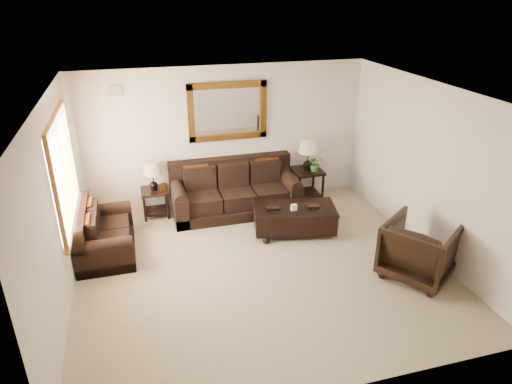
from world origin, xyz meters
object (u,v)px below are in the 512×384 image
object	(u,v)px
sofa	(235,194)
armchair	(420,247)
loveseat	(102,236)
end_table_left	(153,181)
end_table_right	(308,160)
coffee_table	(294,216)

from	to	relation	value
sofa	armchair	xyz separation A→B (m)	(2.14, -2.85, 0.13)
loveseat	armchair	size ratio (longest dim) A/B	1.51
end_table_left	armchair	xyz separation A→B (m)	(3.62, -3.04, -0.22)
end_table_right	coffee_table	bearing A→B (deg)	-119.89
loveseat	end_table_left	xyz separation A→B (m)	(0.93, 1.12, 0.40)
coffee_table	end_table_left	bearing A→B (deg)	162.36
sofa	loveseat	xyz separation A→B (m)	(-2.41, -0.93, -0.05)
end_table_left	end_table_right	distance (m)	3.02
end_table_left	end_table_right	size ratio (longest dim) A/B	0.84
sofa	coffee_table	size ratio (longest dim) A/B	1.55
end_table_left	coffee_table	xyz separation A→B (m)	(2.30, -1.29, -0.40)
armchair	sofa	bearing A→B (deg)	1.08
end_table_right	armchair	size ratio (longest dim) A/B	1.32
sofa	coffee_table	bearing A→B (deg)	-53.51
end_table_right	coffee_table	distance (m)	1.53
loveseat	armchair	xyz separation A→B (m)	(4.55, -1.92, 0.18)
armchair	end_table_left	bearing A→B (deg)	14.28
loveseat	armchair	distance (m)	4.94
loveseat	coffee_table	size ratio (longest dim) A/B	0.95
sofa	end_table_left	size ratio (longest dim) A/B	2.21
loveseat	sofa	bearing A→B (deg)	-68.84
coffee_table	end_table_right	bearing A→B (deg)	71.69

